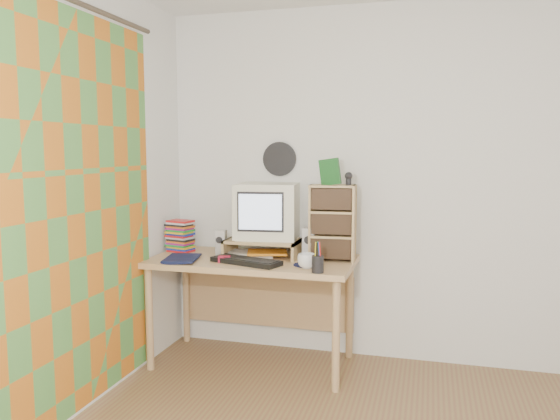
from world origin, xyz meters
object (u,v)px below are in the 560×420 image
Objects in this scene: desk at (255,276)px; keyboard at (246,261)px; cd_rack at (332,223)px; diary at (166,256)px; crt_monitor at (267,211)px; mug at (307,261)px; dvd_stack at (180,235)px.

desk is 0.28m from keyboard.
keyboard is (0.01, -0.23, 0.15)m from desk.
diary is at bearing -168.27° from cd_rack.
crt_monitor is 0.80× the size of cd_rack.
mug is (-0.11, -0.30, -0.21)m from cd_rack.
desk is 0.54m from mug.
cd_rack is (0.54, 0.04, 0.39)m from desk.
mug reaches higher than keyboard.
crt_monitor is 1.67× the size of dvd_stack.
crt_monitor is (0.06, 0.09, 0.45)m from desk.
mug is 0.45× the size of diary.
cd_rack reaches higher than keyboard.
crt_monitor is at bearing 16.83° from dvd_stack.
dvd_stack is (-0.61, 0.28, 0.11)m from keyboard.
dvd_stack is at bearing 175.27° from cd_rack.
mug reaches higher than desk.
dvd_stack is at bearing 87.21° from diary.
dvd_stack reaches higher than desk.
dvd_stack is 1.14m from cd_rack.
desk is 3.40× the size of crt_monitor.
crt_monitor is at bearing 169.75° from cd_rack.
dvd_stack is at bearing 173.42° from keyboard.
cd_rack reaches higher than mug.
diary is at bearing -153.40° from desk.
keyboard is 0.94× the size of cd_rack.
crt_monitor is at bearing 136.28° from mug.
diary is (0.05, -0.32, -0.10)m from dvd_stack.
cd_rack reaches higher than crt_monitor.
dvd_stack reaches higher than keyboard.
diary is at bearing -157.79° from keyboard.
crt_monitor is at bearing 53.25° from desk.
diary is at bearing -67.61° from dvd_stack.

